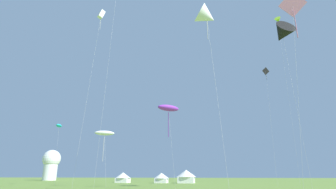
% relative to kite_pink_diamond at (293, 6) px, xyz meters
% --- Properties ---
extents(kite_pink_diamond, '(3.49, 1.39, 22.39)m').
position_rel_kite_pink_diamond_xyz_m(kite_pink_diamond, '(0.00, 0.00, 0.00)').
color(kite_pink_diamond, pink).
rests_on(kite_pink_diamond, ground).
extents(kite_white_delta, '(3.17, 3.61, 19.22)m').
position_rel_kite_pink_diamond_xyz_m(kite_white_delta, '(-9.81, -4.05, -2.74)').
color(kite_white_delta, white).
rests_on(kite_white_delta, ground).
extents(kite_lime_delta, '(2.07, 2.87, 38.16)m').
position_rel_kite_pink_diamond_xyz_m(kite_lime_delta, '(6.03, 30.55, 16.56)').
color(kite_lime_delta, '#99DB2D').
rests_on(kite_lime_delta, ground).
extents(kite_white_parafoil, '(3.67, 3.56, 9.29)m').
position_rel_kite_pink_diamond_xyz_m(kite_white_parafoil, '(-28.74, 14.04, -11.83)').
color(kite_white_parafoil, white).
rests_on(kite_white_parafoil, ground).
extents(kite_purple_parafoil, '(3.69, 3.50, 12.32)m').
position_rel_kite_pink_diamond_xyz_m(kite_purple_parafoil, '(-16.73, 10.24, -8.88)').
color(kite_purple_parafoil, purple).
rests_on(kite_purple_parafoil, ground).
extents(kite_black_diamond, '(1.49, 2.43, 22.56)m').
position_rel_kite_pink_diamond_xyz_m(kite_black_diamond, '(0.56, 23.35, 0.26)').
color(kite_black_diamond, black).
rests_on(kite_black_diamond, ground).
extents(kite_black_delta, '(4.17, 4.55, 24.04)m').
position_rel_kite_pink_diamond_xyz_m(kite_black_delta, '(0.88, 9.13, 1.51)').
color(kite_black_delta, black).
rests_on(kite_black_delta, ground).
extents(kite_white_box, '(2.08, 1.71, 26.73)m').
position_rel_kite_pink_diamond_xyz_m(kite_white_box, '(-26.39, 4.64, 5.23)').
color(kite_white_box, white).
rests_on(kite_white_box, ground).
extents(kite_cyan_parafoil, '(1.88, 2.54, 11.68)m').
position_rel_kite_pink_diamond_xyz_m(kite_cyan_parafoil, '(-40.77, 18.67, -9.28)').
color(kite_cyan_parafoil, '#1EB7CC').
rests_on(kite_cyan_parafoil, ground).
extents(festival_tent_left, '(3.81, 3.81, 2.47)m').
position_rel_kite_pink_diamond_xyz_m(festival_tent_left, '(-33.38, 36.59, -19.23)').
color(festival_tent_left, white).
rests_on(festival_tent_left, ground).
extents(festival_tent_center, '(3.62, 3.62, 2.35)m').
position_rel_kite_pink_diamond_xyz_m(festival_tent_center, '(-23.59, 36.59, -19.29)').
color(festival_tent_center, white).
rests_on(festival_tent_center, ground).
extents(festival_tent_right, '(4.69, 4.69, 3.05)m').
position_rel_kite_pink_diamond_xyz_m(festival_tent_right, '(-17.55, 36.59, -18.91)').
color(festival_tent_right, white).
rests_on(festival_tent_right, ground).
extents(observatory_dome, '(6.40, 6.40, 10.80)m').
position_rel_kite_pink_diamond_xyz_m(observatory_dome, '(-70.40, 61.01, -14.58)').
color(observatory_dome, white).
rests_on(observatory_dome, ground).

